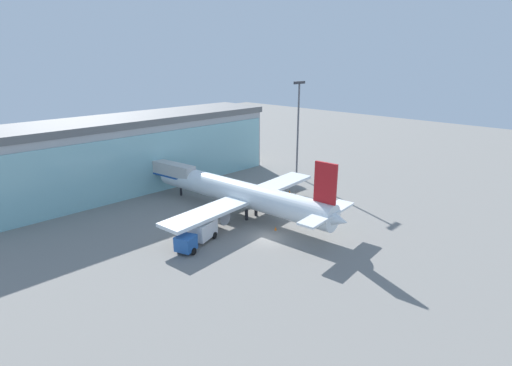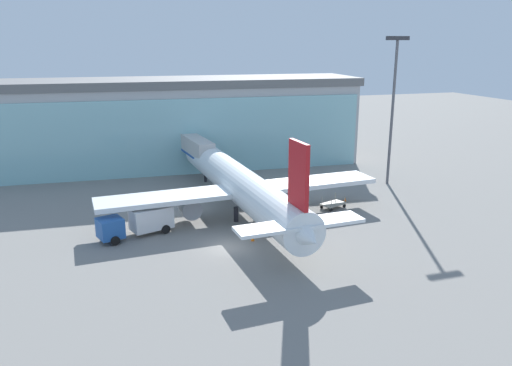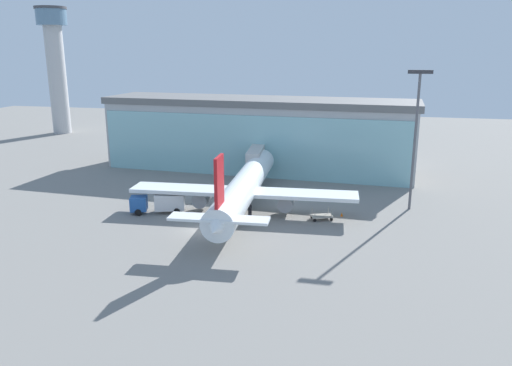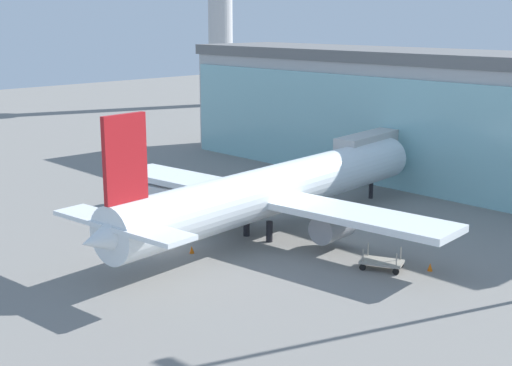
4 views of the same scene
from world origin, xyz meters
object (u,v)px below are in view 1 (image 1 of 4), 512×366
(safety_cone_nose, at_px, (276,228))
(apron_light_mast, at_px, (298,122))
(jet_bridge, at_px, (163,168))
(catering_truck, at_px, (198,234))
(safety_cone_wingtip, at_px, (290,191))
(airplane, at_px, (241,194))
(baggage_cart, at_px, (290,196))

(safety_cone_nose, bearing_deg, apron_light_mast, 30.96)
(jet_bridge, height_order, catering_truck, jet_bridge)
(apron_light_mast, distance_m, safety_cone_wingtip, 15.34)
(airplane, distance_m, safety_cone_wingtip, 13.76)
(safety_cone_wingtip, bearing_deg, jet_bridge, 132.41)
(jet_bridge, bearing_deg, catering_truck, 150.26)
(apron_light_mast, height_order, catering_truck, apron_light_mast)
(catering_truck, height_order, safety_cone_wingtip, catering_truck)
(baggage_cart, distance_m, safety_cone_wingtip, 3.22)
(safety_cone_nose, bearing_deg, baggage_cart, 29.57)
(safety_cone_wingtip, bearing_deg, safety_cone_nose, -148.80)
(catering_truck, bearing_deg, jet_bridge, -131.75)
(safety_cone_nose, height_order, safety_cone_wingtip, same)
(catering_truck, height_order, safety_cone_nose, catering_truck)
(baggage_cart, relative_size, safety_cone_nose, 5.80)
(catering_truck, relative_size, safety_cone_wingtip, 13.86)
(safety_cone_nose, bearing_deg, jet_bridge, 92.59)
(jet_bridge, relative_size, baggage_cart, 4.54)
(jet_bridge, xyz_separation_m, catering_truck, (-9.18, -20.80, -3.14))
(catering_truck, xyz_separation_m, baggage_cart, (22.08, 1.92, -0.97))
(baggage_cart, bearing_deg, jet_bridge, 102.87)
(airplane, relative_size, baggage_cart, 11.64)
(catering_truck, bearing_deg, safety_cone_nose, 137.38)
(airplane, distance_m, baggage_cart, 11.29)
(airplane, height_order, safety_cone_wingtip, airplane)
(baggage_cart, bearing_deg, apron_light_mast, 10.83)
(safety_cone_wingtip, bearing_deg, baggage_cart, -141.95)
(apron_light_mast, bearing_deg, jet_bridge, 154.91)
(catering_truck, bearing_deg, safety_cone_wingtip, 171.06)
(baggage_cart, distance_m, safety_cone_nose, 13.51)
(airplane, bearing_deg, apron_light_mast, -78.15)
(catering_truck, distance_m, safety_cone_nose, 11.43)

